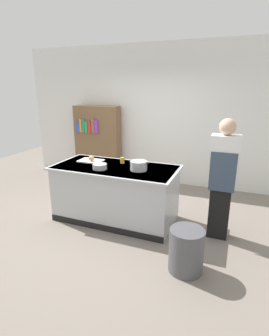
# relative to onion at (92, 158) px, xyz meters

# --- Properties ---
(ground_plane) EXTENTS (10.00, 10.00, 0.00)m
(ground_plane) POSITION_rel_onion_xyz_m (0.48, -0.09, -0.97)
(ground_plane) COLOR slate
(back_wall) EXTENTS (6.40, 0.12, 3.00)m
(back_wall) POSITION_rel_onion_xyz_m (0.48, 2.01, 0.53)
(back_wall) COLOR white
(back_wall) RESTS_ON ground_plane
(counter_island) EXTENTS (1.98, 0.98, 0.90)m
(counter_island) POSITION_rel_onion_xyz_m (0.48, -0.09, -0.50)
(counter_island) COLOR #B7BABF
(counter_island) RESTS_ON ground_plane
(cutting_board) EXTENTS (0.40, 0.28, 0.02)m
(cutting_board) POSITION_rel_onion_xyz_m (-0.04, 0.04, -0.06)
(cutting_board) COLOR silver
(cutting_board) RESTS_ON counter_island
(onion) EXTENTS (0.09, 0.09, 0.09)m
(onion) POSITION_rel_onion_xyz_m (0.00, 0.00, 0.00)
(onion) COLOR tan
(onion) RESTS_ON cutting_board
(stock_pot) EXTENTS (0.32, 0.26, 0.14)m
(stock_pot) POSITION_rel_onion_xyz_m (0.89, -0.13, 0.00)
(stock_pot) COLOR #B7BABF
(stock_pot) RESTS_ON counter_island
(mixing_bowl) EXTENTS (0.22, 0.22, 0.08)m
(mixing_bowl) POSITION_rel_onion_xyz_m (0.32, -0.29, -0.03)
(mixing_bowl) COLOR #B7BABF
(mixing_bowl) RESTS_ON counter_island
(juice_cup) EXTENTS (0.07, 0.07, 0.10)m
(juice_cup) POSITION_rel_onion_xyz_m (0.51, 0.13, -0.02)
(juice_cup) COLOR yellow
(juice_cup) RESTS_ON counter_island
(trash_bin) EXTENTS (0.41, 0.41, 0.54)m
(trash_bin) POSITION_rel_onion_xyz_m (1.82, -0.98, -0.70)
(trash_bin) COLOR #4C4C51
(trash_bin) RESTS_ON ground_plane
(person_chef) EXTENTS (0.38, 0.25, 1.72)m
(person_chef) POSITION_rel_onion_xyz_m (2.10, -0.04, -0.05)
(person_chef) COLOR black
(person_chef) RESTS_ON ground_plane
(bookshelf) EXTENTS (1.10, 0.31, 1.70)m
(bookshelf) POSITION_rel_onion_xyz_m (-0.84, 1.71, -0.11)
(bookshelf) COLOR brown
(bookshelf) RESTS_ON ground_plane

